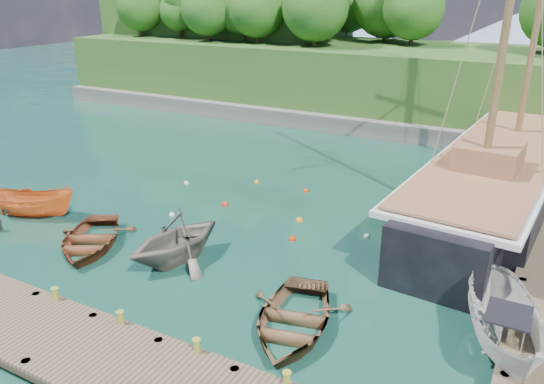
{
  "coord_description": "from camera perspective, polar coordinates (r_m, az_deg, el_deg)",
  "views": [
    {
      "loc": [
        10.13,
        -15.45,
        10.77
      ],
      "look_at": [
        -0.55,
        4.33,
        2.0
      ],
      "focal_mm": 35.0,
      "sensor_mm": 36.0,
      "label": 1
    }
  ],
  "objects": [
    {
      "name": "cabin_boat_white",
      "position": [
        18.87,
        23.48,
        -15.54
      ],
      "size": [
        3.6,
        5.81,
        2.1
      ],
      "primitive_type": "imported",
      "rotation": [
        0.0,
        0.0,
        0.31
      ],
      "color": "silver",
      "rests_on": "ground"
    },
    {
      "name": "mooring_buoy_2",
      "position": [
        26.07,
        2.95,
        -3.13
      ],
      "size": [
        0.35,
        0.35,
        0.35
      ],
      "primitive_type": "sphere",
      "color": "orange",
      "rests_on": "ground"
    },
    {
      "name": "rowboat_0",
      "position": [
        24.86,
        -18.96,
        -5.62
      ],
      "size": [
        5.46,
        5.96,
        1.01
      ],
      "primitive_type": "imported",
      "rotation": [
        0.0,
        0.0,
        0.53
      ],
      "color": "brown",
      "rests_on": "ground"
    },
    {
      "name": "bollard_2",
      "position": [
        17.01,
        -7.96,
        -18.23
      ],
      "size": [
        0.26,
        0.26,
        0.45
      ],
      "primitive_type": "cylinder",
      "color": "olive",
      "rests_on": "ground"
    },
    {
      "name": "rowboat_1",
      "position": [
        22.8,
        -10.2,
        -7.25
      ],
      "size": [
        4.76,
        5.22,
        2.34
      ],
      "primitive_type": "imported",
      "rotation": [
        0.0,
        0.0,
        -0.23
      ],
      "color": "#72695C",
      "rests_on": "ground"
    },
    {
      "name": "mooring_buoy_7",
      "position": [
        24.19,
        2.2,
        -5.15
      ],
      "size": [
        0.33,
        0.33,
        0.33
      ],
      "primitive_type": "sphere",
      "color": "red",
      "rests_on": "ground"
    },
    {
      "name": "mooring_buoy_0",
      "position": [
        27.14,
        -10.71,
        -2.47
      ],
      "size": [
        0.28,
        0.28,
        0.28
      ],
      "primitive_type": "sphere",
      "color": "white",
      "rests_on": "ground"
    },
    {
      "name": "rowboat_2",
      "position": [
        18.39,
        2.18,
        -14.56
      ],
      "size": [
        4.63,
        5.72,
        1.05
      ],
      "primitive_type": "imported",
      "rotation": [
        0.0,
        0.0,
        0.22
      ],
      "color": "brown",
      "rests_on": "ground"
    },
    {
      "name": "mooring_buoy_4",
      "position": [
        31.02,
        -1.67,
        0.98
      ],
      "size": [
        0.32,
        0.32,
        0.32
      ],
      "primitive_type": "sphere",
      "color": "orange",
      "rests_on": "ground"
    },
    {
      "name": "mooring_buoy_3",
      "position": [
        24.81,
        10.14,
        -4.78
      ],
      "size": [
        0.27,
        0.27,
        0.27
      ],
      "primitive_type": "sphere",
      "color": "silver",
      "rests_on": "ground"
    },
    {
      "name": "mooring_buoy_1",
      "position": [
        27.96,
        -5.07,
        -1.44
      ],
      "size": [
        0.36,
        0.36,
        0.36
      ],
      "primitive_type": "sphere",
      "color": "red",
      "rests_on": "ground"
    },
    {
      "name": "mooring_buoy_5",
      "position": [
        29.74,
        3.65,
        0.03
      ],
      "size": [
        0.3,
        0.3,
        0.3
      ],
      "primitive_type": "sphere",
      "color": "#DE3500",
      "rests_on": "ground"
    },
    {
      "name": "mooring_buoy_6",
      "position": [
        31.27,
        -9.18,
        0.88
      ],
      "size": [
        0.31,
        0.31,
        0.31
      ],
      "primitive_type": "sphere",
      "color": "silver",
      "rests_on": "ground"
    },
    {
      "name": "schooner",
      "position": [
        30.5,
        23.14,
        1.29
      ],
      "size": [
        7.23,
        29.57,
        22.03
      ],
      "rotation": [
        0.0,
        0.0,
        -0.08
      ],
      "color": "black",
      "rests_on": "ground"
    },
    {
      "name": "headland",
      "position": [
        52.43,
        2.25,
        15.56
      ],
      "size": [
        51.0,
        19.31,
        12.9
      ],
      "color": "#474744",
      "rests_on": "ground"
    },
    {
      "name": "bollard_0",
      "position": [
        20.56,
        -21.95,
        -12.03
      ],
      "size": [
        0.26,
        0.26,
        0.45
      ],
      "primitive_type": "cylinder",
      "color": "olive",
      "rests_on": "ground"
    },
    {
      "name": "ground",
      "position": [
        21.39,
        -4.28,
        -8.99
      ],
      "size": [
        160.0,
        160.0,
        0.0
      ],
      "primitive_type": "plane",
      "color": "#153830",
      "rests_on": "ground"
    },
    {
      "name": "bollard_1",
      "position": [
        18.63,
        -15.72,
        -14.94
      ],
      "size": [
        0.26,
        0.26,
        0.45
      ],
      "primitive_type": "cylinder",
      "color": "olive",
      "rests_on": "ground"
    },
    {
      "name": "distant_ridge",
      "position": [
        85.89,
        25.31,
        15.08
      ],
      "size": [
        117.0,
        40.0,
        10.0
      ],
      "color": "#728CA5",
      "rests_on": "ground"
    },
    {
      "name": "motorboat_orange",
      "position": [
        29.06,
        -24.02,
        -2.4
      ],
      "size": [
        4.47,
        3.11,
        1.62
      ],
      "primitive_type": "imported",
      "rotation": [
        0.0,
        0.0,
        1.98
      ],
      "color": "orange",
      "rests_on": "ground"
    }
  ]
}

